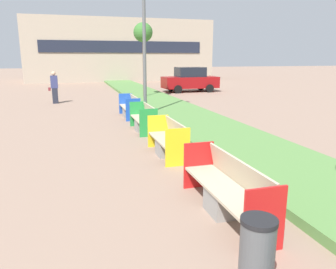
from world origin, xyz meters
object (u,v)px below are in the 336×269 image
object	(u,v)px
bench_yellow_frame	(168,142)
pedestrian_walking	(54,87)
bench_green_frame	(144,121)
bench_blue_frame	(130,109)
sapling_tree_far	(143,33)
parked_car_distant	(190,80)
street_lamp_post	(144,19)
bench_red_frame	(227,192)
litter_bin	(256,261)

from	to	relation	value
bench_yellow_frame	pedestrian_walking	world-z (taller)	pedestrian_walking
bench_green_frame	bench_blue_frame	size ratio (longest dim) A/B	0.93
bench_green_frame	pedestrian_walking	xyz separation A→B (m)	(-3.38, 8.48, 0.57)
bench_green_frame	pedestrian_walking	bearing A→B (deg)	111.74
bench_green_frame	sapling_tree_far	bearing A→B (deg)	77.93
bench_yellow_frame	bench_blue_frame	world-z (taller)	same
bench_yellow_frame	parked_car_distant	bearing A→B (deg)	68.18
parked_car_distant	street_lamp_post	bearing A→B (deg)	-120.67
bench_red_frame	street_lamp_post	bearing A→B (deg)	86.23
bench_green_frame	sapling_tree_far	distance (m)	10.06
bench_blue_frame	sapling_tree_far	bearing A→B (deg)	72.54
bench_blue_frame	parked_car_distant	world-z (taller)	parked_car_distant
street_lamp_post	bench_green_frame	bearing A→B (deg)	-103.44
bench_yellow_frame	bench_green_frame	size ratio (longest dim) A/B	1.02
bench_red_frame	pedestrian_walking	xyz separation A→B (m)	(-3.39, 15.13, 0.56)
bench_blue_frame	street_lamp_post	bearing A→B (deg)	-30.98
bench_red_frame	street_lamp_post	distance (m)	9.96
litter_bin	sapling_tree_far	distance (m)	18.33
bench_blue_frame	sapling_tree_far	xyz separation A→B (m)	(1.96, 6.22, 3.65)
bench_red_frame	litter_bin	bearing A→B (deg)	-107.67
litter_bin	parked_car_distant	world-z (taller)	parked_car_distant
bench_red_frame	bench_blue_frame	size ratio (longest dim) A/B	1.20
parked_car_distant	litter_bin	bearing A→B (deg)	-109.17
parked_car_distant	bench_red_frame	bearing A→B (deg)	-109.21
bench_green_frame	parked_car_distant	size ratio (longest dim) A/B	0.45
sapling_tree_far	pedestrian_walking	size ratio (longest dim) A/B	2.56
bench_green_frame	bench_blue_frame	world-z (taller)	same
bench_blue_frame	litter_bin	xyz separation A→B (m)	(-0.63, -11.57, 0.13)
bench_yellow_frame	street_lamp_post	world-z (taller)	street_lamp_post
bench_green_frame	parked_car_distant	distance (m)	14.08
bench_green_frame	pedestrian_walking	size ratio (longest dim) A/B	1.04
street_lamp_post	parked_car_distant	size ratio (longest dim) A/B	1.76
bench_red_frame	bench_yellow_frame	xyz separation A→B (m)	(-0.01, 3.51, -0.01)
bench_red_frame	street_lamp_post	xyz separation A→B (m)	(0.61, 9.22, 3.72)
bench_red_frame	parked_car_distant	bearing A→B (deg)	71.90
bench_blue_frame	sapling_tree_far	world-z (taller)	sapling_tree_far
sapling_tree_far	parked_car_distant	distance (m)	6.33
sapling_tree_far	bench_blue_frame	bearing A→B (deg)	-107.46
bench_blue_frame	bench_yellow_frame	bearing A→B (deg)	-90.01
pedestrian_walking	parked_car_distant	distance (m)	10.51
pedestrian_walking	litter_bin	bearing A→B (deg)	-80.85
bench_green_frame	sapling_tree_far	size ratio (longest dim) A/B	0.41
bench_red_frame	pedestrian_walking	bearing A→B (deg)	102.62
bench_yellow_frame	bench_blue_frame	bearing A→B (deg)	89.99
bench_green_frame	bench_yellow_frame	bearing A→B (deg)	-89.99
bench_red_frame	sapling_tree_far	size ratio (longest dim) A/B	0.52
bench_blue_frame	litter_bin	bearing A→B (deg)	-93.10
bench_green_frame	street_lamp_post	xyz separation A→B (m)	(0.61, 2.57, 3.74)
bench_red_frame	litter_bin	xyz separation A→B (m)	(-0.63, -1.98, 0.11)
bench_yellow_frame	parked_car_distant	size ratio (longest dim) A/B	0.46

